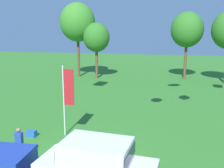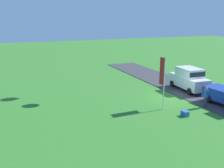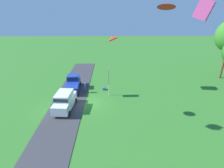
% 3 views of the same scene
% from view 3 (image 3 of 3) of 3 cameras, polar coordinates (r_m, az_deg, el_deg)
% --- Properties ---
extents(ground_plane, '(120.00, 120.00, 0.00)m').
position_cam_3_polar(ground_plane, '(23.95, -7.82, -6.22)').
color(ground_plane, '#337528').
extents(pavement_strip, '(36.00, 4.40, 0.06)m').
position_cam_3_polar(pavement_strip, '(24.41, -14.07, -6.08)').
color(pavement_strip, '#38383D').
rests_on(pavement_strip, ground).
extents(car_pickup_mid_row, '(5.12, 2.31, 2.14)m').
position_cam_3_polar(car_pickup_mid_row, '(27.70, -12.60, 0.27)').
color(car_pickup_mid_row, '#1E389E').
rests_on(car_pickup_mid_row, ground).
extents(car_suv_by_flagpole, '(4.72, 2.31, 2.28)m').
position_cam_3_polar(car_suv_by_flagpole, '(22.58, -15.25, -5.12)').
color(car_suv_by_flagpole, white).
rests_on(car_suv_by_flagpole, ground).
extents(person_beside_suv, '(0.36, 0.24, 1.71)m').
position_cam_3_polar(person_beside_suv, '(26.46, -8.72, -1.11)').
color(person_beside_suv, '#2D334C').
rests_on(person_beside_suv, ground).
extents(flag_banner, '(0.71, 0.08, 4.42)m').
position_cam_3_polar(flag_banner, '(24.38, -1.11, 1.89)').
color(flag_banner, silver).
rests_on(flag_banner, ground).
extents(cooler_box, '(0.56, 0.40, 0.40)m').
position_cam_3_polar(cooler_box, '(27.39, -2.56, -1.50)').
color(cooler_box, blue).
rests_on(cooler_box, ground).
extents(kite_delta_topmost, '(1.93, 1.91, 0.81)m').
position_cam_3_polar(kite_delta_topmost, '(16.68, 17.37, 23.39)').
color(kite_delta_topmost, red).
extents(kite_box_trailing_tail, '(1.18, 1.33, 1.30)m').
position_cam_3_polar(kite_box_trailing_tail, '(12.21, 27.78, 20.66)').
color(kite_box_trailing_tail, '#EA4C9E').
extents(kite_delta_mid_center, '(1.54, 1.54, 0.76)m').
position_cam_3_polar(kite_delta_mid_center, '(17.85, 0.20, 14.79)').
color(kite_delta_mid_center, red).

